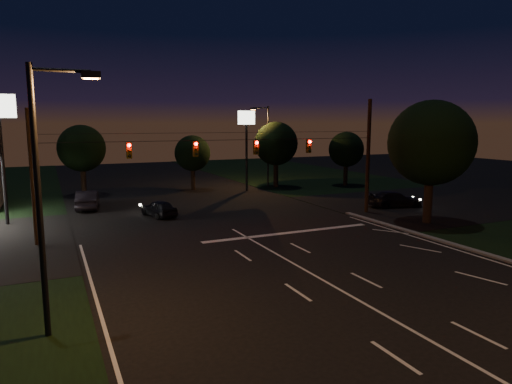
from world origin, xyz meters
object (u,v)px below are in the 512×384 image
tree_right_near (430,144)px  car_cross (395,199)px  utility_pole_right (366,212)px  car_oncoming_b (88,200)px  car_oncoming_a (159,208)px

tree_right_near → car_cross: bearing=69.2°
utility_pole_right → car_cross: 3.84m
tree_right_near → car_cross: tree_right_near is taller
tree_right_near → car_oncoming_b: 27.42m
car_oncoming_a → tree_right_near: bearing=134.3°
car_oncoming_a → car_oncoming_b: 7.40m
car_oncoming_a → car_cross: bearing=151.9°
utility_pole_right → car_cross: (3.68, 0.84, 0.68)m
car_oncoming_b → car_cross: bearing=165.3°
car_oncoming_b → car_cross: size_ratio=1.01×
car_oncoming_a → car_oncoming_b: bearing=-65.2°
utility_pole_right → car_oncoming_a: utility_pole_right is taller
tree_right_near → car_oncoming_a: size_ratio=2.33×
utility_pole_right → car_oncoming_b: bearing=151.4°
car_oncoming_a → car_oncoming_b: car_oncoming_b is taller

